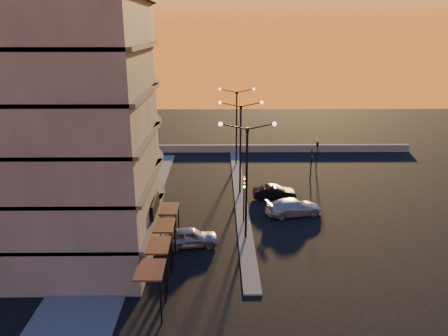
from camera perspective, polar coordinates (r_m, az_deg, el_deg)
ground at (r=35.57m, az=2.83°, el=-9.14°), size 120.00×120.00×0.00m
sidewalk_west at (r=39.99m, az=-12.81°, el=-6.34°), size 5.00×40.00×0.12m
median at (r=44.69m, az=2.08°, el=-3.30°), size 1.20×36.00×0.12m
parapet at (r=59.89m, az=3.30°, el=2.57°), size 44.00×0.50×1.00m
building at (r=34.14m, az=-21.36°, el=9.55°), size 14.35×17.08×25.00m
streetlamp_near at (r=33.43m, az=2.97°, el=-0.54°), size 4.32×0.32×9.51m
streetlamp_mid at (r=43.03m, az=2.16°, el=3.60°), size 4.32×0.32×9.51m
streetlamp_far at (r=52.78m, az=1.65°, el=6.22°), size 4.32×0.32×9.51m
traffic_light_main at (r=37.03m, az=2.64°, el=-3.14°), size 0.28×0.44×4.25m
signal_east_a at (r=48.87m, az=11.30°, el=0.52°), size 0.13×0.16×3.60m
signal_east_b at (r=52.64m, az=12.11°, el=3.02°), size 0.42×1.99×3.60m
car_hatchback at (r=34.14m, az=-4.47°, el=-8.99°), size 4.53×2.34×1.47m
car_sedan at (r=43.38m, az=6.57°, el=-3.18°), size 4.22×1.54×1.38m
car_wagon at (r=39.99m, az=9.08°, el=-5.05°), size 5.41×3.13×1.47m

